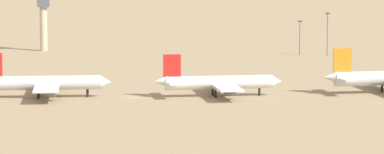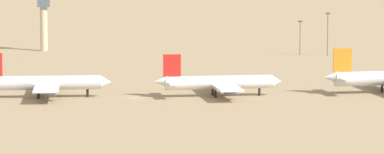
% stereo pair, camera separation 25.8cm
% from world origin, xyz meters
% --- Properties ---
extents(ground, '(4000.00, 4000.00, 0.00)m').
position_xyz_m(ground, '(0.00, 0.00, 0.00)').
color(ground, '#9E8460').
extents(parked_jet_red_2, '(40.78, 34.46, 13.46)m').
position_xyz_m(parked_jet_red_2, '(-26.90, 4.83, 4.41)').
color(parked_jet_red_2, silver).
rests_on(parked_jet_red_2, ground).
extents(parked_jet_red_3, '(38.97, 32.70, 12.89)m').
position_xyz_m(parked_jet_red_3, '(24.79, -2.49, 4.22)').
color(parked_jet_red_3, white).
rests_on(parked_jet_red_3, ground).
extents(control_tower, '(5.20, 5.20, 24.45)m').
position_xyz_m(control_tower, '(-17.82, 157.42, 14.75)').
color(control_tower, '#C6B793').
rests_on(control_tower, ground).
extents(light_pole_west, '(1.80, 0.50, 17.82)m').
position_xyz_m(light_pole_west, '(96.15, 112.70, 10.15)').
color(light_pole_west, '#59595E').
rests_on(light_pole_west, ground).
extents(light_pole_mid, '(1.80, 0.50, 14.27)m').
position_xyz_m(light_pole_mid, '(86.13, 118.83, 8.32)').
color(light_pole_mid, '#59595E').
rests_on(light_pole_mid, ground).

